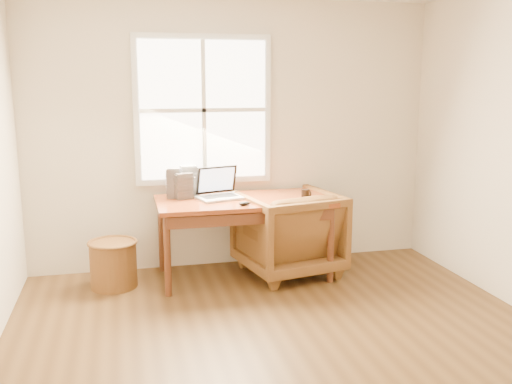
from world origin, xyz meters
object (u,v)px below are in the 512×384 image
(wicker_stool, at_px, (114,265))
(coffee_mug, at_px, (305,194))
(laptop, at_px, (220,183))
(armchair, at_px, (288,232))
(cd_stack_a, at_px, (189,181))
(desk, at_px, (243,201))

(wicker_stool, distance_m, coffee_mug, 1.86)
(laptop, xyz_separation_m, coffee_mug, (0.78, -0.16, -0.11))
(armchair, height_order, laptop, laptop)
(wicker_stool, height_order, cd_stack_a, cd_stack_a)
(armchair, xyz_separation_m, cd_stack_a, (-0.91, 0.27, 0.49))
(coffee_mug, bearing_deg, wicker_stool, 172.39)
(wicker_stool, bearing_deg, laptop, 2.67)
(desk, distance_m, coffee_mug, 0.58)
(desk, xyz_separation_m, armchair, (0.44, 0.00, -0.33))
(armchair, xyz_separation_m, coffee_mug, (0.13, -0.11, 0.39))
(wicker_stool, relative_size, coffee_mug, 4.76)
(armchair, relative_size, wicker_stool, 2.15)
(armchair, distance_m, wicker_stool, 1.64)
(wicker_stool, xyz_separation_m, coffee_mug, (1.76, -0.11, 0.59))
(coffee_mug, distance_m, cd_stack_a, 1.11)
(wicker_stool, distance_m, laptop, 1.21)
(wicker_stool, xyz_separation_m, cd_stack_a, (0.73, 0.27, 0.69))
(cd_stack_a, bearing_deg, wicker_stool, -159.43)
(armchair, relative_size, coffee_mug, 10.22)
(desk, distance_m, armchair, 0.54)
(cd_stack_a, bearing_deg, coffee_mug, -20.43)
(cd_stack_a, bearing_deg, laptop, -41.12)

